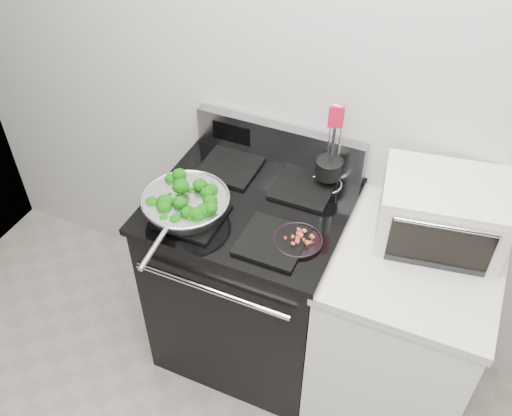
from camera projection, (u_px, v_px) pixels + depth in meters
The scene contains 8 objects.
back_wall at pixel (357, 91), 2.17m from camera, with size 4.00×0.02×2.70m, color beige.
gas_range at pixel (251, 277), 2.61m from camera, with size 0.79×0.69×1.13m.
counter at pixel (397, 331), 2.42m from camera, with size 0.62×0.68×0.92m.
skillet at pixel (185, 204), 2.21m from camera, with size 0.35×0.55×0.07m.
broccoli_pile at pixel (185, 200), 2.20m from camera, with size 0.27×0.27×0.09m, color #053204, non-canonical shape.
bacon_plate at pixel (298, 238), 2.12m from camera, with size 0.19×0.19×0.04m.
utensil_holder at pixel (328, 172), 2.33m from camera, with size 0.13×0.13×0.39m.
toaster_oven at pixel (441, 212), 2.11m from camera, with size 0.49×0.41×0.26m.
Camera 1 is at (0.41, -0.14, 2.48)m, focal length 40.00 mm.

